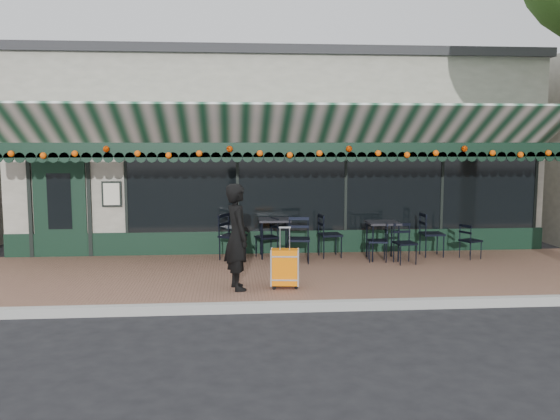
{
  "coord_description": "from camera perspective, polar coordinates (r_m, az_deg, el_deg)",
  "views": [
    {
      "loc": [
        -1.14,
        -8.98,
        2.62
      ],
      "look_at": [
        -0.26,
        1.6,
        1.39
      ],
      "focal_mm": 38.0,
      "sensor_mm": 36.0,
      "label": 1
    }
  ],
  "objects": [
    {
      "name": "cafe_table_b",
      "position": [
        12.68,
        -0.55,
        -1.23
      ],
      "size": [
        0.67,
        0.67,
        0.83
      ],
      "color": "black",
      "rests_on": "sidewalk"
    },
    {
      "name": "chair_solo",
      "position": [
        12.49,
        -4.58,
        -2.55
      ],
      "size": [
        0.66,
        0.66,
        0.98
      ],
      "primitive_type": null,
      "rotation": [
        0.0,
        0.0,
        1.05
      ],
      "color": "black",
      "rests_on": "sidewalk"
    },
    {
      "name": "chair_a_right",
      "position": [
        13.22,
        14.41,
        -2.28
      ],
      "size": [
        0.48,
        0.48,
        0.95
      ],
      "primitive_type": null,
      "rotation": [
        0.0,
        0.0,
        1.58
      ],
      "color": "black",
      "rests_on": "sidewalk"
    },
    {
      "name": "cafe_table_a",
      "position": [
        12.6,
        9.86,
        -1.48
      ],
      "size": [
        0.65,
        0.65,
        0.8
      ],
      "color": "black",
      "rests_on": "sidewalk"
    },
    {
      "name": "chair_a_front",
      "position": [
        12.29,
        11.94,
        -3.18
      ],
      "size": [
        0.46,
        0.46,
        0.82
      ],
      "primitive_type": null,
      "rotation": [
        0.0,
        0.0,
        0.13
      ],
      "color": "black",
      "rests_on": "sidewalk"
    },
    {
      "name": "woman",
      "position": [
        9.91,
        -4.13,
        -2.59
      ],
      "size": [
        0.57,
        0.73,
        1.78
      ],
      "primitive_type": "imported",
      "rotation": [
        0.0,
        0.0,
        1.82
      ],
      "color": "black",
      "rests_on": "sidewalk"
    },
    {
      "name": "chair_b_right",
      "position": [
        12.77,
        4.85,
        -2.43
      ],
      "size": [
        0.52,
        0.52,
        0.94
      ],
      "primitive_type": null,
      "rotation": [
        0.0,
        0.0,
        1.69
      ],
      "color": "black",
      "rests_on": "sidewalk"
    },
    {
      "name": "chair_a_extra",
      "position": [
        13.2,
        17.87,
        -2.86
      ],
      "size": [
        0.49,
        0.49,
        0.75
      ],
      "primitive_type": null,
      "rotation": [
        0.0,
        0.0,
        1.97
      ],
      "color": "black",
      "rests_on": "sidewalk"
    },
    {
      "name": "ground",
      "position": [
        9.42,
        2.43,
        -9.55
      ],
      "size": [
        80.0,
        80.0,
        0.0
      ],
      "primitive_type": "plane",
      "color": "black",
      "rests_on": "ground"
    },
    {
      "name": "chair_b_left",
      "position": [
        12.67,
        -1.29,
        -2.67
      ],
      "size": [
        0.55,
        0.55,
        0.86
      ],
      "primitive_type": null,
      "rotation": [
        0.0,
        0.0,
        -1.23
      ],
      "color": "black",
      "rests_on": "sidewalk"
    },
    {
      "name": "chair_b_front",
      "position": [
        12.15,
        1.83,
        -2.89
      ],
      "size": [
        0.52,
        0.52,
        0.94
      ],
      "primitive_type": null,
      "rotation": [
        0.0,
        0.0,
        -0.11
      ],
      "color": "black",
      "rests_on": "sidewalk"
    },
    {
      "name": "sidewalk",
      "position": [
        11.33,
        1.16,
        -6.38
      ],
      "size": [
        18.0,
        4.0,
        0.15
      ],
      "primitive_type": "cube",
      "color": "brown",
      "rests_on": "ground"
    },
    {
      "name": "chair_a_left",
      "position": [
        12.45,
        9.35,
        -3.01
      ],
      "size": [
        0.47,
        0.47,
        0.82
      ],
      "primitive_type": null,
      "rotation": [
        0.0,
        0.0,
        -1.71
      ],
      "color": "black",
      "rests_on": "sidewalk"
    },
    {
      "name": "restaurant_building",
      "position": [
        16.86,
        -0.87,
        5.41
      ],
      "size": [
        12.0,
        9.6,
        4.5
      ],
      "color": "gray",
      "rests_on": "ground"
    },
    {
      "name": "suitcase",
      "position": [
        10.05,
        0.46,
        -5.59
      ],
      "size": [
        0.48,
        0.3,
        1.04
      ],
      "rotation": [
        0.0,
        0.0,
        -0.11
      ],
      "color": "orange",
      "rests_on": "sidewalk"
    },
    {
      "name": "curb",
      "position": [
        9.33,
        2.5,
        -9.24
      ],
      "size": [
        18.0,
        0.16,
        0.15
      ],
      "primitive_type": "cube",
      "color": "#9E9E99",
      "rests_on": "ground"
    }
  ]
}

